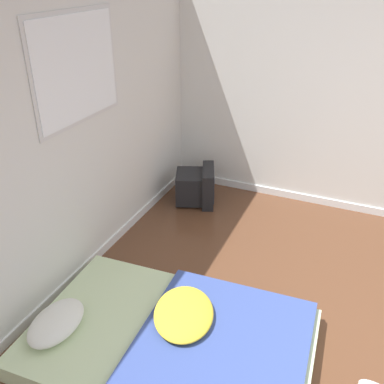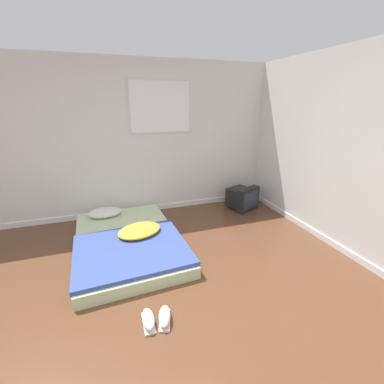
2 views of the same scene
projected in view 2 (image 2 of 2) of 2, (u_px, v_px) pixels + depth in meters
name	position (u px, v px, depth m)	size (l,w,h in m)	color
ground_plane	(142.00, 352.00, 2.09)	(20.00, 20.00, 0.00)	brown
wall_back	(112.00, 142.00, 4.26)	(7.99, 0.08, 2.60)	silver
mattress_bed	(128.00, 240.00, 3.57)	(1.46, 2.14, 0.30)	beige
crt_tv	(242.00, 198.00, 4.85)	(0.59, 0.58, 0.44)	black
sneaker_pair	(156.00, 318.00, 2.36)	(0.29, 0.29, 0.10)	silver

